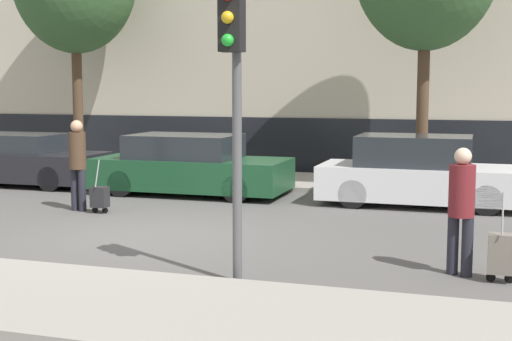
{
  "coord_description": "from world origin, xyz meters",
  "views": [
    {
      "loc": [
        5.3,
        -10.65,
        2.5
      ],
      "look_at": [
        1.31,
        1.8,
        0.95
      ],
      "focal_mm": 50.0,
      "sensor_mm": 36.0,
      "label": 1
    }
  ],
  "objects_px": {
    "pedestrian_right": "(461,203)",
    "trolley_right": "(501,254)",
    "parked_car_1": "(190,166)",
    "parked_car_0": "(22,161)",
    "parked_car_2": "(419,173)",
    "traffic_light": "(234,74)",
    "trolley_left": "(100,197)",
    "pedestrian_left": "(78,159)"
  },
  "relations": [
    {
      "from": "parked_car_2",
      "to": "traffic_light",
      "type": "height_order",
      "value": "traffic_light"
    },
    {
      "from": "parked_car_2",
      "to": "parked_car_0",
      "type": "bearing_deg",
      "value": 179.1
    },
    {
      "from": "pedestrian_left",
      "to": "pedestrian_right",
      "type": "relative_size",
      "value": 1.07
    },
    {
      "from": "parked_car_0",
      "to": "parked_car_2",
      "type": "distance_m",
      "value": 9.91
    },
    {
      "from": "trolley_left",
      "to": "trolley_right",
      "type": "xyz_separation_m",
      "value": [
        7.46,
        -2.89,
        0.05
      ]
    },
    {
      "from": "parked_car_1",
      "to": "parked_car_2",
      "type": "relative_size",
      "value": 1.06
    },
    {
      "from": "trolley_left",
      "to": "trolley_right",
      "type": "relative_size",
      "value": 0.91
    },
    {
      "from": "parked_car_2",
      "to": "pedestrian_left",
      "type": "xyz_separation_m",
      "value": [
        -6.48,
        -2.76,
        0.37
      ]
    },
    {
      "from": "parked_car_0",
      "to": "traffic_light",
      "type": "bearing_deg",
      "value": -40.55
    },
    {
      "from": "parked_car_1",
      "to": "trolley_left",
      "type": "relative_size",
      "value": 4.19
    },
    {
      "from": "parked_car_0",
      "to": "trolley_left",
      "type": "distance_m",
      "value": 5.0
    },
    {
      "from": "parked_car_0",
      "to": "trolley_left",
      "type": "xyz_separation_m",
      "value": [
        3.98,
        -3.02,
        -0.3
      ]
    },
    {
      "from": "parked_car_0",
      "to": "pedestrian_left",
      "type": "bearing_deg",
      "value": -40.34
    },
    {
      "from": "parked_car_2",
      "to": "pedestrian_right",
      "type": "distance_m",
      "value": 5.65
    },
    {
      "from": "pedestrian_left",
      "to": "parked_car_2",
      "type": "bearing_deg",
      "value": -146.21
    },
    {
      "from": "parked_car_2",
      "to": "trolley_right",
      "type": "distance_m",
      "value": 5.96
    },
    {
      "from": "parked_car_0",
      "to": "pedestrian_left",
      "type": "xyz_separation_m",
      "value": [
        3.44,
        -2.92,
        0.43
      ]
    },
    {
      "from": "parked_car_2",
      "to": "pedestrian_left",
      "type": "height_order",
      "value": "pedestrian_left"
    },
    {
      "from": "trolley_right",
      "to": "parked_car_1",
      "type": "bearing_deg",
      "value": 139.52
    },
    {
      "from": "parked_car_2",
      "to": "pedestrian_left",
      "type": "distance_m",
      "value": 7.05
    },
    {
      "from": "parked_car_1",
      "to": "traffic_light",
      "type": "xyz_separation_m",
      "value": [
        3.54,
        -6.89,
        2.0
      ]
    },
    {
      "from": "parked_car_1",
      "to": "trolley_right",
      "type": "distance_m",
      "value": 8.87
    },
    {
      "from": "pedestrian_left",
      "to": "trolley_right",
      "type": "distance_m",
      "value": 8.57
    },
    {
      "from": "parked_car_0",
      "to": "trolley_left",
      "type": "relative_size",
      "value": 3.91
    },
    {
      "from": "trolley_left",
      "to": "parked_car_0",
      "type": "bearing_deg",
      "value": 142.78
    },
    {
      "from": "parked_car_0",
      "to": "traffic_light",
      "type": "xyz_separation_m",
      "value": [
        8.23,
        -7.04,
        2.03
      ]
    },
    {
      "from": "trolley_left",
      "to": "traffic_light",
      "type": "relative_size",
      "value": 0.29
    },
    {
      "from": "pedestrian_left",
      "to": "pedestrian_right",
      "type": "xyz_separation_m",
      "value": [
        7.49,
        -2.79,
        -0.08
      ]
    },
    {
      "from": "parked_car_1",
      "to": "parked_car_2",
      "type": "height_order",
      "value": "parked_car_2"
    },
    {
      "from": "traffic_light",
      "to": "parked_car_1",
      "type": "bearing_deg",
      "value": 117.2
    },
    {
      "from": "pedestrian_right",
      "to": "traffic_light",
      "type": "distance_m",
      "value": 3.44
    },
    {
      "from": "trolley_right",
      "to": "pedestrian_left",
      "type": "bearing_deg",
      "value": 159.48
    },
    {
      "from": "pedestrian_left",
      "to": "parked_car_1",
      "type": "bearing_deg",
      "value": -103.73
    },
    {
      "from": "trolley_right",
      "to": "trolley_left",
      "type": "bearing_deg",
      "value": 158.82
    },
    {
      "from": "parked_car_0",
      "to": "trolley_right",
      "type": "distance_m",
      "value": 12.87
    },
    {
      "from": "pedestrian_right",
      "to": "trolley_right",
      "type": "distance_m",
      "value": 0.81
    },
    {
      "from": "parked_car_0",
      "to": "pedestrian_left",
      "type": "relative_size",
      "value": 2.28
    },
    {
      "from": "parked_car_1",
      "to": "trolley_left",
      "type": "distance_m",
      "value": 2.97
    },
    {
      "from": "pedestrian_right",
      "to": "trolley_right",
      "type": "xyz_separation_m",
      "value": [
        0.51,
        -0.2,
        -0.59
      ]
    },
    {
      "from": "parked_car_0",
      "to": "trolley_right",
      "type": "xyz_separation_m",
      "value": [
        11.43,
        -5.91,
        -0.25
      ]
    },
    {
      "from": "parked_car_1",
      "to": "parked_car_2",
      "type": "bearing_deg",
      "value": -0.01
    },
    {
      "from": "parked_car_1",
      "to": "pedestrian_left",
      "type": "distance_m",
      "value": 3.06
    }
  ]
}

